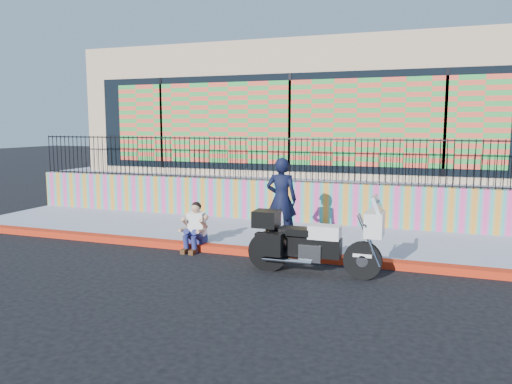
% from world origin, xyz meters
% --- Properties ---
extents(ground, '(90.00, 90.00, 0.00)m').
position_xyz_m(ground, '(0.00, 0.00, 0.00)').
color(ground, black).
rests_on(ground, ground).
extents(red_curb, '(16.00, 0.30, 0.15)m').
position_xyz_m(red_curb, '(0.00, 0.00, 0.07)').
color(red_curb, '#9F160B').
rests_on(red_curb, ground).
extents(sidewalk, '(16.00, 3.00, 0.15)m').
position_xyz_m(sidewalk, '(0.00, 1.65, 0.07)').
color(sidewalk, '#929AAF').
rests_on(sidewalk, ground).
extents(mural_wall, '(16.00, 0.20, 1.10)m').
position_xyz_m(mural_wall, '(0.00, 3.25, 0.70)').
color(mural_wall, '#E43C89').
rests_on(mural_wall, sidewalk).
extents(metal_fence, '(15.80, 0.04, 1.20)m').
position_xyz_m(metal_fence, '(0.00, 3.25, 1.85)').
color(metal_fence, black).
rests_on(metal_fence, mural_wall).
extents(elevated_platform, '(16.00, 10.00, 1.25)m').
position_xyz_m(elevated_platform, '(0.00, 8.35, 0.62)').
color(elevated_platform, '#929AAF').
rests_on(elevated_platform, ground).
extents(storefront_building, '(14.00, 8.06, 4.00)m').
position_xyz_m(storefront_building, '(0.00, 8.13, 3.25)').
color(storefront_building, tan).
rests_on(storefront_building, elevated_platform).
extents(police_motorcycle, '(2.49, 0.82, 1.55)m').
position_xyz_m(police_motorcycle, '(1.88, -0.91, 0.65)').
color(police_motorcycle, black).
rests_on(police_motorcycle, ground).
extents(police_officer, '(0.75, 0.55, 1.91)m').
position_xyz_m(police_officer, '(0.73, 0.91, 1.11)').
color(police_officer, black).
rests_on(police_officer, sidewalk).
extents(seated_man, '(0.54, 0.71, 1.06)m').
position_xyz_m(seated_man, '(-0.99, -0.09, 0.45)').
color(seated_man, navy).
rests_on(seated_man, ground).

